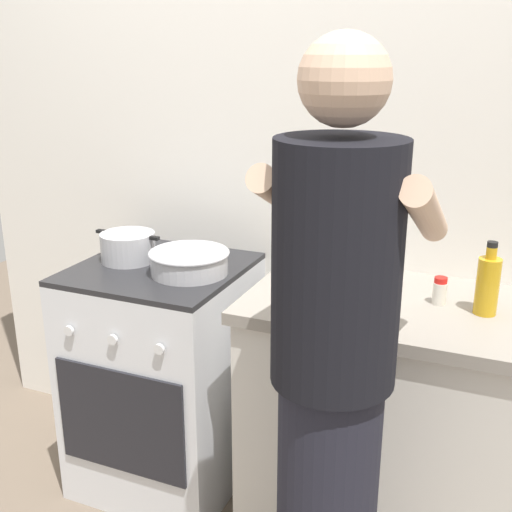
% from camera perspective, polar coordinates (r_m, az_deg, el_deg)
% --- Properties ---
extents(back_wall, '(3.20, 0.10, 2.50)m').
position_cam_1_polar(back_wall, '(2.35, 7.06, 8.03)').
color(back_wall, silver).
rests_on(back_wall, ground).
extents(countertop, '(1.00, 0.60, 0.90)m').
position_cam_1_polar(countertop, '(2.25, 12.53, -14.74)').
color(countertop, silver).
rests_on(countertop, ground).
extents(stove_range, '(0.60, 0.62, 0.90)m').
position_cam_1_polar(stove_range, '(2.53, -8.28, -10.64)').
color(stove_range, silver).
rests_on(stove_range, ground).
extents(pot, '(0.27, 0.20, 0.11)m').
position_cam_1_polar(pot, '(2.41, -11.52, 0.81)').
color(pot, '#B2B2B7').
rests_on(pot, stove_range).
extents(mixing_bowl, '(0.29, 0.29, 0.08)m').
position_cam_1_polar(mixing_bowl, '(2.24, -6.07, -0.46)').
color(mixing_bowl, '#B7B7BC').
rests_on(mixing_bowl, stove_range).
extents(utensil_crock, '(0.10, 0.10, 0.31)m').
position_cam_1_polar(utensil_crock, '(2.23, 8.14, 0.51)').
color(utensil_crock, silver).
rests_on(utensil_crock, countertop).
extents(spice_bottle, '(0.04, 0.04, 0.09)m').
position_cam_1_polar(spice_bottle, '(2.05, 16.32, -3.06)').
color(spice_bottle, silver).
rests_on(spice_bottle, countertop).
extents(oil_bottle, '(0.07, 0.07, 0.23)m').
position_cam_1_polar(oil_bottle, '(2.00, 20.25, -2.43)').
color(oil_bottle, gold).
rests_on(oil_bottle, countertop).
extents(person, '(0.41, 0.50, 1.70)m').
position_cam_1_polar(person, '(1.59, 6.88, -12.12)').
color(person, black).
rests_on(person, ground).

